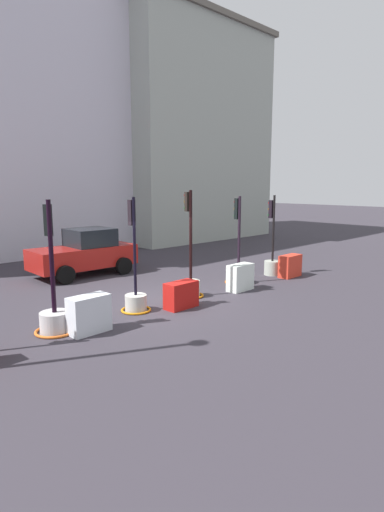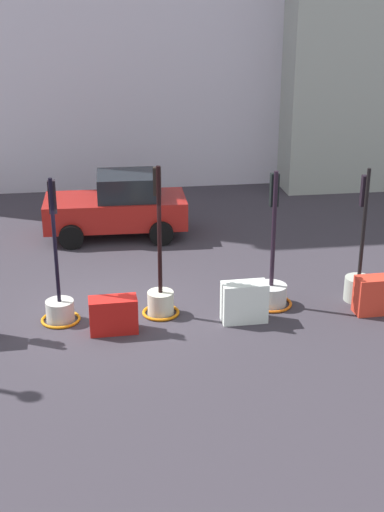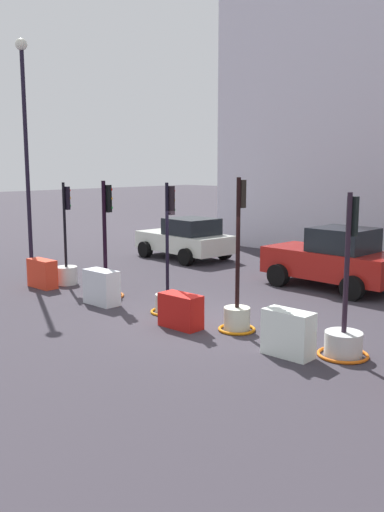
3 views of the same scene
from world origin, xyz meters
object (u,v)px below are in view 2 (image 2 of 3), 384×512
traffic_light_4 (271,285)px  construction_barrier_3 (244,302)px  traffic_light_2 (59,299)px  car_red_compact (118,206)px  construction_barrier_2 (113,315)px  construction_barrier_4 (378,295)px  traffic_light_3 (160,291)px  traffic_light_5 (359,277)px

traffic_light_4 → construction_barrier_3: size_ratio=3.16×
traffic_light_2 → construction_barrier_3: bearing=-8.2°
construction_barrier_3 → car_red_compact: car_red_compact is taller
construction_barrier_2 → construction_barrier_4: 5.78m
traffic_light_4 → traffic_light_2: bearing=-178.1°
traffic_light_3 → construction_barrier_2: size_ratio=3.31×
traffic_light_4 → car_red_compact: bearing=121.9°
construction_barrier_2 → construction_barrier_3: (2.79, 0.10, 0.06)m
traffic_light_4 → construction_barrier_4: 2.34m
traffic_light_4 → construction_barrier_3: bearing=-136.9°
traffic_light_3 → construction_barrier_3: bearing=-18.8°
construction_barrier_4 → car_red_compact: car_red_compact is taller
car_red_compact → traffic_light_4: bearing=-58.1°
traffic_light_5 → construction_barrier_3: 2.88m
construction_barrier_4 → car_red_compact: 7.97m
construction_barrier_3 → car_red_compact: (-2.41, 5.83, 0.42)m
traffic_light_3 → traffic_light_2: bearing=-179.2°
construction_barrier_3 → construction_barrier_2: bearing=-177.9°
traffic_light_3 → traffic_light_4: 2.51m
traffic_light_4 → traffic_light_3: bearing=-177.2°
construction_barrier_3 → traffic_light_4: bearing=43.1°
car_red_compact → traffic_light_3: bearing=-82.7°
construction_barrier_4 → car_red_compact: size_ratio=0.26×
traffic_light_3 → construction_barrier_3: traffic_light_3 is taller
traffic_light_2 → traffic_light_4: 4.68m
traffic_light_2 → traffic_light_3: 2.17m
traffic_light_2 → construction_barrier_2: size_ratio=3.15×
car_red_compact → construction_barrier_2: bearing=-93.6°
construction_barrier_3 → construction_barrier_4: construction_barrier_3 is taller
traffic_light_3 → construction_barrier_2: 1.27m
traffic_light_2 → construction_barrier_2: bearing=-30.8°
traffic_light_4 → construction_barrier_2: bearing=-167.0°
traffic_light_4 → construction_barrier_2: size_ratio=3.08×
traffic_light_5 → construction_barrier_3: size_ratio=3.16×
traffic_light_3 → traffic_light_4: size_ratio=1.07×
traffic_light_4 → car_red_compact: (-3.18, 5.12, 0.40)m
traffic_light_4 → construction_barrier_3: traffic_light_4 is taller
construction_barrier_2 → car_red_compact: car_red_compact is taller
traffic_light_4 → construction_barrier_3: 1.05m
traffic_light_2 → traffic_light_5: traffic_light_2 is taller
construction_barrier_2 → construction_barrier_3: construction_barrier_3 is taller
traffic_light_3 → traffic_light_4: traffic_light_3 is taller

